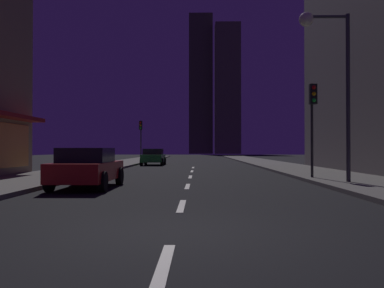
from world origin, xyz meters
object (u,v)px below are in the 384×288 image
car_parked_near (87,168)px  traffic_light_far_left (141,132)px  fire_hydrant_far_left (91,165)px  street_lamp_right (327,55)px  car_parked_far (153,157)px  traffic_light_near_right (313,109)px

car_parked_near → traffic_light_far_left: traffic_light_far_left is taller
fire_hydrant_far_left → street_lamp_right: street_lamp_right is taller
fire_hydrant_far_left → car_parked_near: bearing=-75.9°
traffic_light_far_left → street_lamp_right: (10.88, -25.47, 1.87)m
car_parked_far → street_lamp_right: street_lamp_right is taller
fire_hydrant_far_left → street_lamp_right: size_ratio=0.10×
traffic_light_far_left → street_lamp_right: street_lamp_right is taller
car_parked_far → traffic_light_far_left: 6.16m
traffic_light_far_left → car_parked_near: bearing=-85.9°
car_parked_near → traffic_light_near_right: traffic_light_near_right is taller
traffic_light_near_right → traffic_light_far_left: (-11.00, 23.12, 0.00)m
traffic_light_near_right → street_lamp_right: (-0.12, -2.35, 1.87)m
car_parked_far → street_lamp_right: 22.48m
traffic_light_near_right → car_parked_near: bearing=-159.0°
fire_hydrant_far_left → street_lamp_right: 14.59m
car_parked_near → traffic_light_near_right: size_ratio=1.01×
fire_hydrant_far_left → street_lamp_right: bearing=-35.4°
traffic_light_far_left → fire_hydrant_far_left: bearing=-91.3°
street_lamp_right → traffic_light_near_right: bearing=87.1°
traffic_light_far_left → car_parked_far: bearing=-70.3°
car_parked_near → street_lamp_right: 10.03m
traffic_light_far_left → street_lamp_right: bearing=-66.9°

